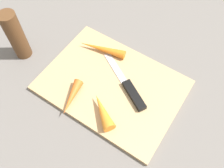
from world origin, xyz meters
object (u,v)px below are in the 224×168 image
carrot_shortest (103,111)px  pepper_grinder (16,36)px  knife (131,92)px  carrot_medium (71,97)px  cutting_board (112,85)px  carrot_longest (102,49)px

carrot_shortest → pepper_grinder: bearing=27.9°
knife → carrot_medium: 0.15m
cutting_board → pepper_grinder: size_ratio=2.40×
cutting_board → carrot_shortest: carrot_shortest is taller
carrot_medium → carrot_shortest: bearing=82.4°
carrot_shortest → carrot_longest: size_ratio=0.71×
cutting_board → carrot_shortest: (0.03, -0.08, 0.02)m
carrot_medium → carrot_longest: bearing=173.4°
carrot_medium → carrot_longest: size_ratio=0.72×
cutting_board → carrot_shortest: 0.09m
pepper_grinder → cutting_board: bearing=9.9°
carrot_longest → knife: bearing=138.9°
carrot_shortest → carrot_medium: size_ratio=0.99×
knife → carrot_shortest: 0.09m
cutting_board → carrot_longest: 0.11m
pepper_grinder → carrot_medium: bearing=-12.3°
carrot_shortest → carrot_longest: (-0.11, 0.16, -0.00)m
carrot_longest → carrot_medium: bearing=84.0°
knife → carrot_shortest: (-0.03, -0.09, 0.01)m
knife → carrot_medium: size_ratio=1.91×
cutting_board → pepper_grinder: bearing=-170.1°
carrot_medium → cutting_board: bearing=133.3°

